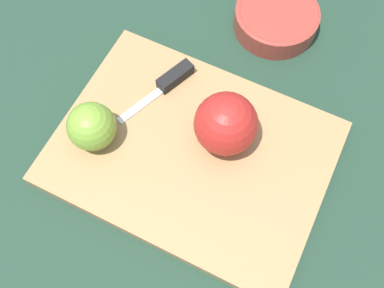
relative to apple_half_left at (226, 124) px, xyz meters
name	(u,v)px	position (x,y,z in m)	size (l,w,h in m)	color
ground_plane	(192,156)	(0.04, 0.03, -0.07)	(4.00, 4.00, 0.00)	#1E3828
cutting_board	(192,153)	(0.04, 0.03, -0.05)	(0.42, 0.34, 0.02)	#A37A4C
apple_half_left	(226,124)	(0.00, 0.00, 0.00)	(0.09, 0.09, 0.09)	red
apple_half_right	(92,126)	(0.17, 0.05, -0.01)	(0.07, 0.07, 0.07)	olive
knife	(172,79)	(0.10, -0.07, -0.03)	(0.09, 0.13, 0.02)	silver
bowl	(276,18)	(-0.03, -0.23, -0.04)	(0.14, 0.14, 0.04)	#99382D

